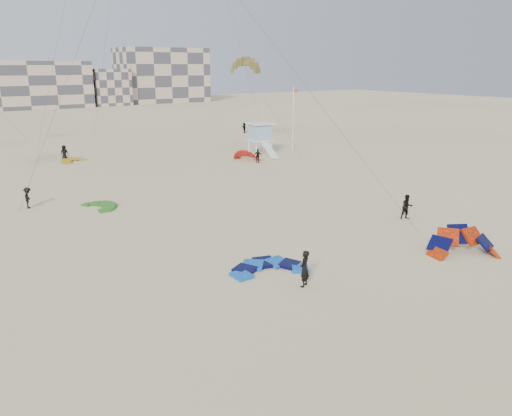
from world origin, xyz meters
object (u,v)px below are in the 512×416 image
kitesurfer_main (304,269)px  lifeguard_tower_near (260,139)px  kite_ground_orange (463,254)px  kite_ground_blue (269,270)px

kitesurfer_main → lifeguard_tower_near: bearing=-150.3°
kite_ground_orange → kitesurfer_main: (-10.61, 1.74, 0.95)m
lifeguard_tower_near → kitesurfer_main: bearing=-114.3°
kite_ground_orange → lifeguard_tower_near: (9.51, 35.20, 1.95)m
kite_ground_orange → kite_ground_blue: bearing=-173.5°
kite_ground_blue → kite_ground_orange: (10.93, -4.38, 0.00)m
kite_ground_blue → kite_ground_orange: 11.77m
kite_ground_blue → kite_ground_orange: kite_ground_orange is taller
kite_ground_blue → lifeguard_tower_near: 37.04m
kite_ground_blue → lifeguard_tower_near: (20.44, 30.83, 1.95)m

